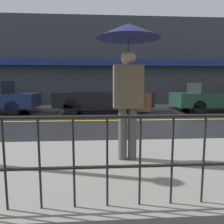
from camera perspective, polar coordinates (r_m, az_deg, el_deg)
name	(u,v)px	position (r m, az deg, el deg)	size (l,w,h in m)	color
ground_plane	(153,120)	(8.59, 10.61, -2.04)	(80.00, 80.00, 0.00)	#262628
sidewalk_far	(134,107)	(12.71, 5.80, 1.40)	(28.00, 1.79, 0.12)	gray
lane_marking	(153,120)	(8.59, 10.61, -2.01)	(25.20, 0.12, 0.01)	gold
building_storefront	(132,62)	(13.70, 5.21, 12.82)	(28.00, 0.85, 5.37)	#383D42
pedestrian	(129,57)	(3.65, 4.35, 14.15)	(1.03, 1.03, 2.23)	#4C4742
car_black	(103,97)	(10.60, -2.49, 3.97)	(4.62, 1.76, 1.42)	black
car_dark_green	(220,97)	(12.28, 26.32, 3.60)	(4.75, 1.74, 1.43)	#193828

